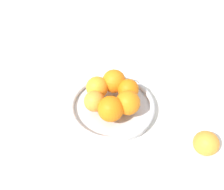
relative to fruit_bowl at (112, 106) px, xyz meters
The scene contains 5 objects.
ground_plane 0.02m from the fruit_bowl, ahead, with size 4.00×4.00×0.00m, color silver.
fruit_bowl is the anchor object (origin of this frame).
orange_pile 0.05m from the fruit_bowl, 138.10° to the left, with size 0.19×0.19×0.08m.
stray_orange 0.30m from the fruit_bowl, 86.10° to the left, with size 0.07×0.07×0.07m, color orange.
napkin_folded 0.32m from the fruit_bowl, 153.02° to the left, with size 0.13×0.13×0.01m, color silver.
Camera 1 is at (0.42, 0.21, 0.56)m, focal length 35.00 mm.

